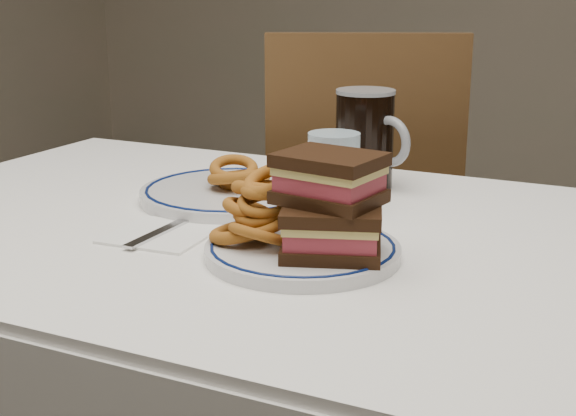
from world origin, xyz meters
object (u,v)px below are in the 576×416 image
at_px(reuben_sandwich, 331,205).
at_px(beer_mug, 366,138).
at_px(far_plate, 232,193).
at_px(main_plate, 303,250).
at_px(chair_far, 360,213).

bearing_deg(reuben_sandwich, beer_mug, 104.26).
relative_size(beer_mug, far_plate, 0.57).
xyz_separation_m(main_plate, beer_mug, (-0.06, 0.39, 0.08)).
distance_m(beer_mug, far_plate, 0.25).
relative_size(reuben_sandwich, far_plate, 0.51).
relative_size(chair_far, main_plate, 3.85).
relative_size(chair_far, beer_mug, 5.82).
bearing_deg(chair_far, beer_mug, -68.79).
height_order(beer_mug, far_plate, beer_mug).
height_order(chair_far, far_plate, chair_far).
bearing_deg(main_plate, reuben_sandwich, -15.81).
relative_size(main_plate, beer_mug, 1.51).
bearing_deg(reuben_sandwich, chair_far, 108.29).
bearing_deg(reuben_sandwich, main_plate, 164.19).
distance_m(reuben_sandwich, beer_mug, 0.41).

